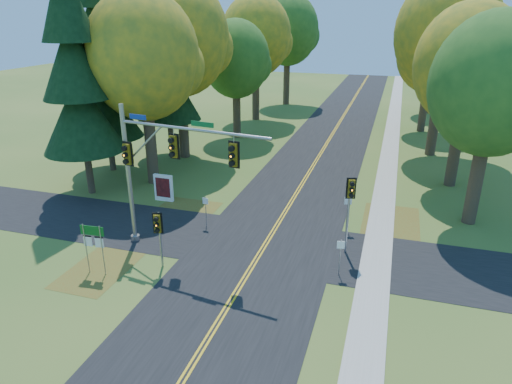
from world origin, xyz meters
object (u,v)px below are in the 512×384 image
(east_signal_pole, at_px, (350,197))
(route_sign_cluster, at_px, (93,240))
(info_kiosk, at_px, (164,188))
(traffic_mast, at_px, (159,162))

(east_signal_pole, xyz_separation_m, route_sign_cluster, (-11.89, -5.78, -1.47))
(info_kiosk, bearing_deg, east_signal_pole, -15.63)
(traffic_mast, xyz_separation_m, east_signal_pole, (9.78, 2.42, -1.75))
(east_signal_pole, relative_size, route_sign_cluster, 1.64)
(route_sign_cluster, bearing_deg, info_kiosk, 93.73)
(east_signal_pole, bearing_deg, traffic_mast, 177.77)
(traffic_mast, height_order, info_kiosk, traffic_mast)
(route_sign_cluster, distance_m, info_kiosk, 9.78)
(route_sign_cluster, bearing_deg, east_signal_pole, 22.11)
(info_kiosk, bearing_deg, route_sign_cluster, -81.72)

